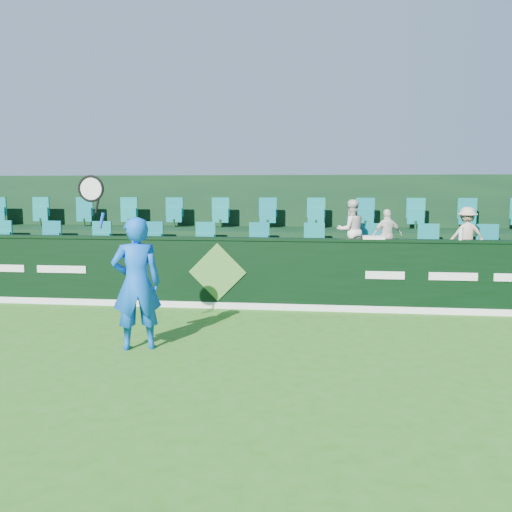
# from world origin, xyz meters

# --- Properties ---
(ground) EXTENTS (60.00, 60.00, 0.00)m
(ground) POSITION_xyz_m (0.00, 0.00, 0.00)
(ground) COLOR #2D6E1A
(ground) RESTS_ON ground
(sponsor_hoarding) EXTENTS (16.00, 0.25, 1.35)m
(sponsor_hoarding) POSITION_xyz_m (0.00, 4.00, 0.67)
(sponsor_hoarding) COLOR black
(sponsor_hoarding) RESTS_ON ground
(stand_tier_front) EXTENTS (16.00, 2.00, 0.80)m
(stand_tier_front) POSITION_xyz_m (0.00, 5.10, 0.40)
(stand_tier_front) COLOR black
(stand_tier_front) RESTS_ON ground
(stand_tier_back) EXTENTS (16.00, 1.80, 1.30)m
(stand_tier_back) POSITION_xyz_m (0.00, 7.00, 0.65)
(stand_tier_back) COLOR black
(stand_tier_back) RESTS_ON ground
(stand_rear) EXTENTS (16.00, 4.10, 2.60)m
(stand_rear) POSITION_xyz_m (0.00, 7.44, 1.22)
(stand_rear) COLOR black
(stand_rear) RESTS_ON ground
(seat_row_front) EXTENTS (13.50, 0.50, 0.60)m
(seat_row_front) POSITION_xyz_m (0.00, 5.50, 1.10)
(seat_row_front) COLOR #0F6A70
(seat_row_front) RESTS_ON stand_tier_front
(seat_row_back) EXTENTS (13.50, 0.50, 0.60)m
(seat_row_back) POSITION_xyz_m (0.00, 7.30, 1.60)
(seat_row_back) COLOR #0F6A70
(seat_row_back) RESTS_ON stand_tier_back
(tennis_player) EXTENTS (1.21, 0.67, 2.50)m
(tennis_player) POSITION_xyz_m (-0.63, 1.09, 0.96)
(tennis_player) COLOR blue
(tennis_player) RESTS_ON ground
(spectator_left) EXTENTS (0.72, 0.64, 1.24)m
(spectator_left) POSITION_xyz_m (2.53, 5.12, 1.42)
(spectator_left) COLOR silver
(spectator_left) RESTS_ON stand_tier_front
(spectator_middle) EXTENTS (0.67, 0.42, 1.05)m
(spectator_middle) POSITION_xyz_m (3.25, 5.12, 1.33)
(spectator_middle) COLOR white
(spectator_middle) RESTS_ON stand_tier_front
(spectator_right) EXTENTS (0.76, 0.50, 1.10)m
(spectator_right) POSITION_xyz_m (4.79, 5.12, 1.35)
(spectator_right) COLOR #C3AF89
(spectator_right) RESTS_ON stand_tier_front
(towel) EXTENTS (0.39, 0.25, 0.06)m
(towel) POSITION_xyz_m (2.89, 4.00, 1.38)
(towel) COLOR silver
(towel) RESTS_ON sponsor_hoarding
(drinks_bottle) EXTENTS (0.06, 0.06, 0.20)m
(drinks_bottle) POSITION_xyz_m (4.42, 4.00, 1.45)
(drinks_bottle) COLOR white
(drinks_bottle) RESTS_ON sponsor_hoarding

